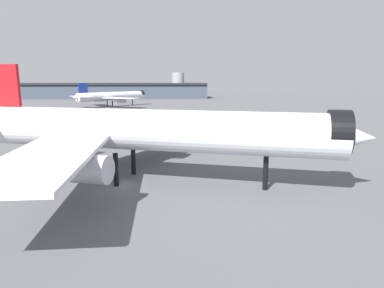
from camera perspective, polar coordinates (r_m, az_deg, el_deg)
ground at (r=46.16m, az=-11.89°, el=-6.91°), size 900.00×900.00×0.00m
airliner_near_gate at (r=46.29m, az=-9.00°, el=2.27°), size 56.08×50.24×16.11m
airliner_far_taxiway at (r=181.71m, az=-13.39°, el=7.89°), size 39.54×35.61×12.35m
terminal_building at (r=268.93m, az=-16.52°, el=8.71°), size 178.48×48.39×19.24m
service_truck_front at (r=79.32m, az=-19.84°, el=1.27°), size 5.59×2.77×3.00m
baggage_cart_trailing at (r=81.91m, az=-15.97°, el=1.35°), size 2.65×2.29×1.82m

